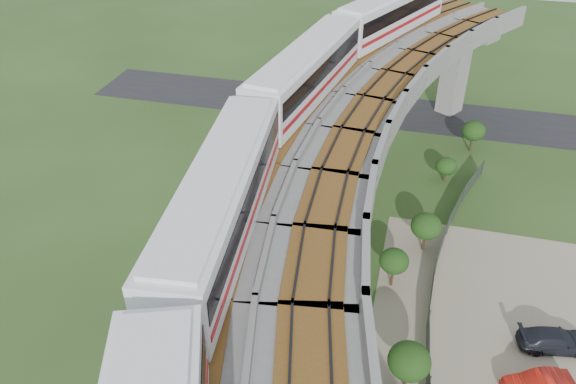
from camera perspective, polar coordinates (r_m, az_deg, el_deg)
name	(u,v)px	position (r m, az deg, el deg)	size (l,w,h in m)	color
ground	(295,303)	(37.43, 0.73, -11.17)	(160.00, 160.00, 0.00)	#2D451B
dirt_lot	(523,371)	(36.42, 22.78, -16.39)	(18.00, 26.00, 0.04)	gray
asphalt_road	(361,109)	(61.95, 7.45, 8.40)	(60.00, 8.00, 0.03)	#232326
viaduct	(364,197)	(31.13, 7.74, -0.54)	(19.58, 73.98, 11.40)	#99968E
metro_train	(305,134)	(30.28, 1.75, 5.94)	(10.77, 61.34, 3.64)	white
fence	(450,323)	(36.57, 16.13, -12.62)	(3.87, 38.73, 1.50)	#2D382D
tree_0	(474,131)	(55.13, 18.34, 5.92)	(2.17, 2.17, 3.04)	#382314
tree_1	(446,166)	(49.98, 15.78, 2.54)	(1.81, 1.81, 2.26)	#382314
tree_2	(426,226)	(41.24, 13.86, -3.40)	(2.20, 2.20, 3.10)	#382314
tree_3	(394,261)	(37.81, 10.73, -6.92)	(1.97, 1.97, 2.99)	#382314
tree_4	(409,361)	(31.93, 12.22, -16.45)	(2.34, 2.34, 3.32)	#382314
car_dark	(555,340)	(37.88, 25.53, -13.42)	(1.77, 4.34, 1.26)	black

